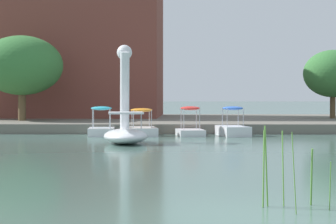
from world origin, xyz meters
The scene contains 11 objects.
ground_plane centered at (0.00, 0.00, 0.00)m, with size 590.10×590.10×0.00m, color #47665B.
shore_bank_far centered at (0.00, 30.96, 0.27)m, with size 117.33×18.96×0.53m, color #6B665B.
swan_boat centered at (-3.32, 15.51, 0.86)m, with size 2.24×3.67×4.35m.
pedal_boat_blue centered at (1.81, 20.41, 0.41)m, with size 1.72×2.55×1.52m.
pedal_boat_red centered at (-0.39, 20.39, 0.45)m, with size 1.54×2.17×1.52m.
pedal_boat_orange centered at (-2.91, 20.42, 0.40)m, with size 1.81×2.52×1.42m.
pedal_boat_cyan centered at (-4.98, 20.38, 0.45)m, with size 1.49×2.17×1.51m.
tree_broadleaf_left centered at (9.77, 30.81, 3.62)m, with size 5.85×5.85×4.73m.
tree_broadleaf_behind_dock centered at (-10.70, 26.41, 3.95)m, with size 5.50×4.83×5.28m.
apartment_block centered at (-12.22, 34.62, 6.58)m, with size 19.86×9.80×12.09m, color brown.
reed_clump_foreground centered at (1.16, 0.81, 0.65)m, with size 1.87×0.91×1.46m.
Camera 1 is at (-1.18, -9.54, 1.96)m, focal length 62.10 mm.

